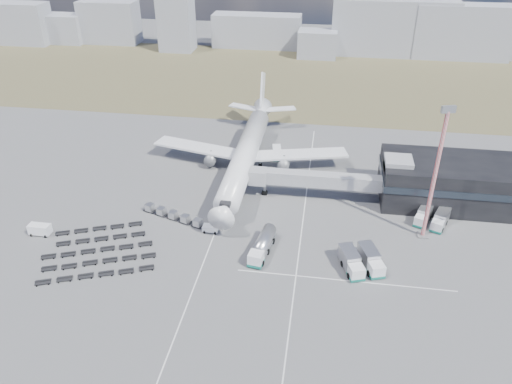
# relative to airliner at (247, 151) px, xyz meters

# --- Properties ---
(ground) EXTENTS (420.00, 420.00, 0.00)m
(ground) POSITION_rel_airliner_xyz_m (0.00, -32.38, -5.29)
(ground) COLOR #565659
(ground) RESTS_ON ground
(grass_strip) EXTENTS (420.00, 90.00, 0.01)m
(grass_strip) POSITION_rel_airliner_xyz_m (0.00, 77.62, -5.29)
(grass_strip) COLOR brown
(grass_strip) RESTS_ON ground
(lane_markings) EXTENTS (47.12, 110.00, 0.01)m
(lane_markings) POSITION_rel_airliner_xyz_m (9.77, -29.38, -5.29)
(lane_markings) COLOR silver
(lane_markings) RESTS_ON ground
(terminal) EXTENTS (30.40, 16.40, 11.00)m
(terminal) POSITION_rel_airliner_xyz_m (47.77, -8.41, -0.04)
(terminal) COLOR black
(terminal) RESTS_ON ground
(jet_bridge) EXTENTS (30.30, 3.80, 7.05)m
(jet_bridge) POSITION_rel_airliner_xyz_m (15.90, -11.95, -0.24)
(jet_bridge) COLOR #939399
(jet_bridge) RESTS_ON ground
(airliner) EXTENTS (51.59, 64.53, 17.62)m
(airliner) POSITION_rel_airliner_xyz_m (0.00, 0.00, 0.00)
(airliner) COLOR white
(airliner) RESTS_ON ground
(skyline) EXTENTS (310.29, 25.32, 24.35)m
(skyline) POSITION_rel_airliner_xyz_m (1.92, 118.43, 4.49)
(skyline) COLOR #9698A3
(skyline) RESTS_ON ground
(fuel_tanker) EXTENTS (4.48, 11.29, 3.55)m
(fuel_tanker) POSITION_rel_airliner_xyz_m (8.80, -34.34, -3.52)
(fuel_tanker) COLOR white
(fuel_tanker) RESTS_ON ground
(pushback_tug) EXTENTS (3.33, 1.91, 1.49)m
(pushback_tug) POSITION_rel_airliner_xyz_m (-2.96, -28.75, -4.55)
(pushback_tug) COLOR white
(pushback_tug) RESTS_ON ground
(utility_van) EXTENTS (4.53, 2.08, 2.39)m
(utility_van) POSITION_rel_airliner_xyz_m (-37.85, -35.09, -4.10)
(utility_van) COLOR white
(utility_van) RESTS_ON ground
(catering_truck) EXTENTS (3.18, 5.93, 2.59)m
(catering_truck) POSITION_rel_airliner_xyz_m (6.79, 8.20, -3.97)
(catering_truck) COLOR white
(catering_truck) RESTS_ON ground
(service_trucks_near) EXTENTS (8.91, 9.72, 3.22)m
(service_trucks_near) POSITION_rel_airliner_xyz_m (27.91, -36.30, -3.54)
(service_trucks_near) COLOR white
(service_trucks_near) RESTS_ON ground
(service_trucks_far) EXTENTS (8.37, 8.98, 2.89)m
(service_trucks_far) POSITION_rel_airliner_xyz_m (43.49, -18.56, -3.72)
(service_trucks_far) COLOR white
(service_trucks_far) RESTS_ON ground
(uld_row) EXTENTS (15.13, 6.68, 1.70)m
(uld_row) POSITION_rel_airliner_xyz_m (-12.13, -25.28, -4.28)
(uld_row) COLOR black
(uld_row) RESTS_ON ground
(baggage_dollies) EXTENTS (25.23, 23.28, 0.67)m
(baggage_dollies) POSITION_rel_airliner_xyz_m (-23.52, -39.14, -4.96)
(baggage_dollies) COLOR black
(baggage_dollies) RESTS_ON ground
(floodlight_mast) EXTENTS (2.73, 2.21, 28.57)m
(floodlight_mast) POSITION_rel_airliner_xyz_m (41.04, -23.70, 9.03)
(floodlight_mast) COLOR red
(floodlight_mast) RESTS_ON ground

